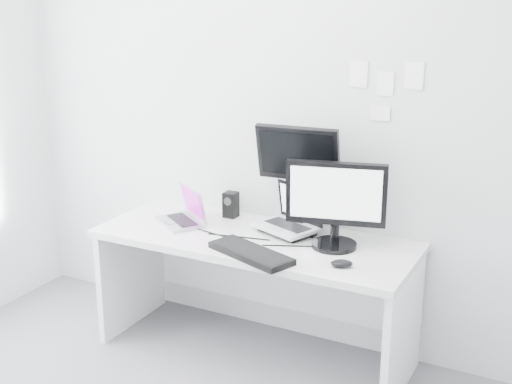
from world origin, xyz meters
The scene contains 13 objects.
back_wall centered at (0.00, 1.60, 1.35)m, with size 3.60×3.60×0.00m, color silver.
desk centered at (0.00, 1.25, 0.36)m, with size 1.80×0.70×0.73m, color silver.
macbook centered at (-0.49, 1.25, 0.84)m, with size 0.30×0.23×0.23m, color #A6A6AB.
speaker centered at (-0.29, 1.49, 0.81)m, with size 0.08×0.08×0.16m, color black.
dell_laptop centered at (0.13, 1.38, 0.87)m, with size 0.33×0.26×0.28m, color silver.
rear_monitor centered at (0.17, 1.45, 1.05)m, with size 0.47×0.17×0.63m, color black.
samsung_monitor centered at (0.45, 1.31, 0.97)m, with size 0.53×0.24×0.49m, color black.
keyboard centered at (0.11, 0.99, 0.75)m, with size 0.49×0.17×0.03m, color black.
mouse centered at (0.58, 1.07, 0.75)m, with size 0.11×0.07×0.04m, color black.
wall_note_0 centered at (0.45, 1.59, 1.62)m, with size 0.10×0.00×0.14m, color white.
wall_note_1 centered at (0.60, 1.59, 1.58)m, with size 0.09×0.00×0.13m, color white.
wall_note_2 centered at (0.75, 1.59, 1.63)m, with size 0.10×0.00×0.14m, color white.
wall_note_3 centered at (0.58, 1.59, 1.42)m, with size 0.11×0.00×0.08m, color white.
Camera 1 is at (1.66, -1.96, 2.09)m, focal length 48.40 mm.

